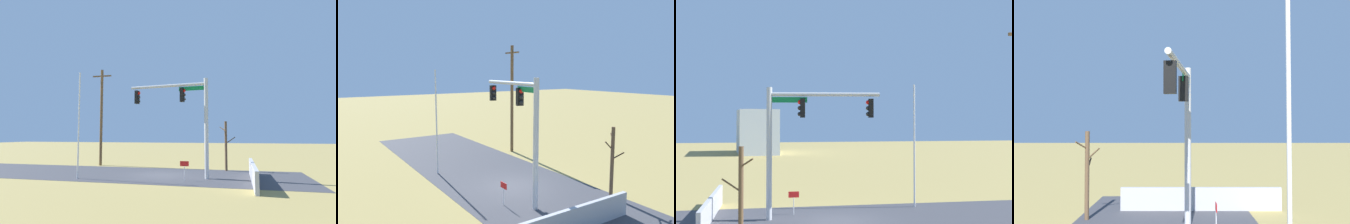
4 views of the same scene
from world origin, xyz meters
The scene contains 9 objects.
ground_plane centered at (0.00, 0.00, 0.00)m, with size 160.00×160.00×0.00m, color #9E894C.
road_surface centered at (-4.00, 0.00, 0.01)m, with size 28.00×8.00×0.01m, color #3D3D42.
sidewalk_corner centered at (4.30, -0.97, 0.00)m, with size 6.00×6.00×0.01m, color #B7B5AD.
retaining_fence centered at (6.18, -1.67, 0.58)m, with size 0.20×7.96×1.15m, color #A8A8AD.
signal_mast centered at (1.89, -0.80, 4.58)m, with size 5.71×0.92×6.67m.
flagpole centered at (-4.97, -2.93, 3.54)m, with size 0.10×0.10×7.08m, color silver.
utility_pole centered at (-7.34, 4.84, 4.73)m, with size 1.90×0.26×9.13m.
bare_tree centered at (4.37, 3.55, 2.04)m, with size 1.27×1.02×3.97m.
open_sign centered at (2.01, -2.05, 0.91)m, with size 0.56×0.04×1.22m.
Camera 2 is at (15.78, -10.92, 6.97)m, focal length 34.92 mm.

